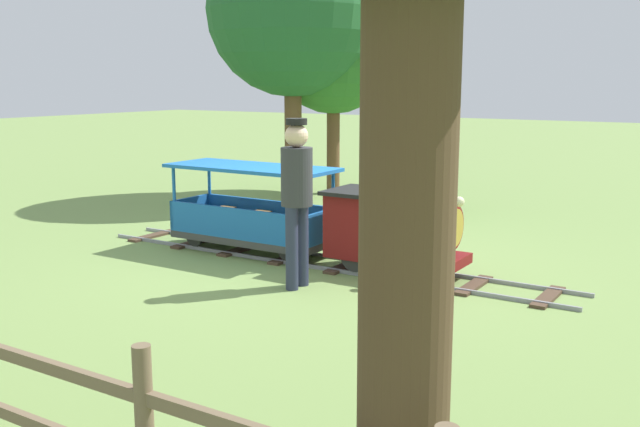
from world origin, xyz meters
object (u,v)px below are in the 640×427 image
Objects in this scene: conductor_person at (297,189)px; park_bench at (427,188)px; passenger_car at (252,217)px; oak_tree_distant at (334,53)px; oak_tree_near at (292,11)px; locomotive at (389,228)px.

conductor_person is 4.15m from park_bench.
passenger_car is 1.54× the size of park_bench.
oak_tree_distant is (-5.27, -2.79, 1.47)m from conductor_person.
oak_tree_near is (-0.38, -2.61, 2.65)m from park_bench.
locomotive is 3.32m from park_bench.
oak_tree_distant reaches higher than passenger_car.
oak_tree_near is 1.28× the size of oak_tree_distant.
park_bench is 3.74m from oak_tree_near.
park_bench is at bearing -173.36° from conductor_person.
passenger_car is at bearing -90.00° from locomotive.
conductor_person is 0.46× the size of oak_tree_distant.
oak_tree_near is at bearing -98.24° from park_bench.
oak_tree_distant is (-4.36, -3.31, 1.94)m from locomotive.
oak_tree_near is at bearing -145.36° from conductor_person.
locomotive is at bearing 150.65° from conductor_person.
oak_tree_distant is at bearing 159.88° from oak_tree_near.
passenger_car is at bearing 27.42° from oak_tree_near.
park_bench is 0.37× the size of oak_tree_distant.
passenger_car is 0.45× the size of oak_tree_near.
passenger_car is 0.57× the size of oak_tree_distant.
oak_tree_distant is (-0.81, 0.30, -0.64)m from oak_tree_near.
passenger_car is (0.00, -1.76, -0.06)m from locomotive.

